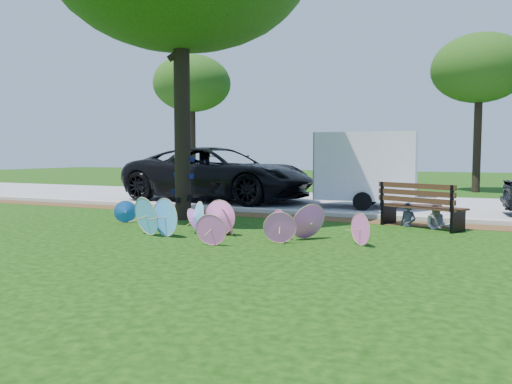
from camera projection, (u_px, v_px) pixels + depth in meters
ground at (195, 241)px, 10.40m from camera, size 90.00×90.00×0.00m
mulch_strip at (275, 216)px, 14.51m from camera, size 90.00×1.00×0.01m
curb at (283, 212)px, 15.14m from camera, size 90.00×0.30×0.12m
street at (322, 202)px, 18.93m from camera, size 90.00×8.00×0.01m
parasol_pile at (218, 220)px, 10.89m from camera, size 6.90×2.31×0.89m
black_van at (219, 174)px, 19.28m from camera, size 7.63×3.86×2.07m
cargo_trailer at (367, 166)px, 16.76m from camera, size 3.30×2.22×2.82m
park_bench at (423, 206)px, 12.25m from camera, size 2.23×1.60×1.09m
person_left at (408, 203)px, 12.43m from camera, size 0.51×0.43×1.18m
person_right at (438, 202)px, 12.15m from camera, size 0.69×0.57×1.30m
bg_trees at (416, 68)px, 22.93m from camera, size 26.16×7.81×7.40m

